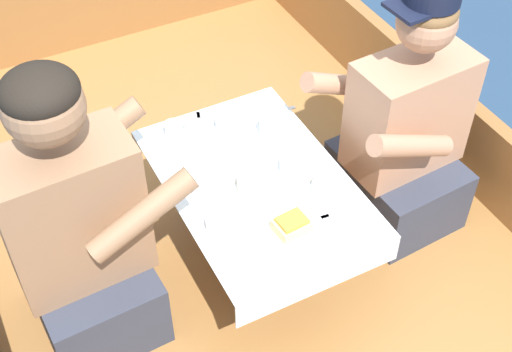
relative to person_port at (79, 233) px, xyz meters
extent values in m
plane|color=navy|center=(0.58, 0.05, -0.74)|extent=(60.00, 60.00, 0.00)
cube|color=#9E6B38|center=(0.58, 0.05, -0.58)|extent=(1.94, 3.12, 0.32)
cube|color=#936033|center=(1.52, 0.05, -0.25)|extent=(0.06, 3.12, 0.34)
cube|color=#936033|center=(0.58, 1.58, -0.22)|extent=(1.82, 0.06, 0.39)
cylinder|color=#B2B2B7|center=(0.58, -0.04, -0.22)|extent=(0.07, 0.07, 0.38)
cube|color=#9E6B38|center=(0.58, -0.04, -0.02)|extent=(0.52, 0.79, 0.02)
cube|color=white|center=(0.58, -0.04, -0.01)|extent=(0.55, 0.82, 0.00)
cube|color=white|center=(0.58, -0.44, -0.06)|extent=(0.55, 0.00, 0.10)
cube|color=white|center=(0.58, 0.37, -0.06)|extent=(0.55, 0.00, 0.10)
cube|color=#333847|center=(0.00, 0.00, -0.29)|extent=(0.38, 0.46, 0.26)
cube|color=#936B4C|center=(0.00, 0.00, 0.09)|extent=(0.41, 0.24, 0.49)
sphere|color=#936B4C|center=(0.00, 0.00, 0.49)|extent=(0.22, 0.22, 0.22)
ellipsoid|color=black|center=(0.00, 0.00, 0.54)|extent=(0.20, 0.20, 0.12)
cylinder|color=#936B4C|center=(0.14, 0.19, 0.17)|extent=(0.34, 0.08, 0.21)
cylinder|color=#936B4C|center=(0.16, -0.17, 0.17)|extent=(0.34, 0.08, 0.21)
cube|color=#333847|center=(1.16, -0.05, -0.29)|extent=(0.39, 0.46, 0.26)
cube|color=tan|center=(1.16, -0.05, 0.06)|extent=(0.41, 0.24, 0.43)
sphere|color=tan|center=(1.16, -0.05, 0.42)|extent=(0.19, 0.19, 0.19)
ellipsoid|color=brown|center=(1.16, -0.05, 0.46)|extent=(0.18, 0.18, 0.11)
cylinder|color=tan|center=(1.01, -0.24, 0.12)|extent=(0.34, 0.09, 0.21)
cylinder|color=tan|center=(0.99, 0.12, 0.12)|extent=(0.34, 0.09, 0.21)
cube|color=black|center=(1.07, -0.06, 0.49)|extent=(0.11, 0.14, 0.01)
cylinder|color=white|center=(0.57, -0.28, -0.01)|extent=(0.21, 0.21, 0.01)
cylinder|color=white|center=(0.49, 0.08, -0.01)|extent=(0.21, 0.21, 0.01)
cube|color=#E0BC7F|center=(0.57, -0.28, 0.02)|extent=(0.11, 0.09, 0.04)
cube|color=gold|center=(0.57, -0.28, 0.04)|extent=(0.09, 0.07, 0.01)
cylinder|color=white|center=(0.63, 0.23, 0.01)|extent=(0.12, 0.12, 0.04)
cylinder|color=beige|center=(0.63, 0.23, 0.02)|extent=(0.10, 0.10, 0.02)
cylinder|color=white|center=(0.72, -0.06, 0.01)|extent=(0.13, 0.13, 0.04)
cylinder|color=beige|center=(0.72, -0.06, 0.02)|extent=(0.11, 0.11, 0.02)
cylinder|color=white|center=(0.40, -0.17, 0.01)|extent=(0.11, 0.11, 0.04)
cylinder|color=beige|center=(0.40, -0.17, 0.02)|extent=(0.09, 0.09, 0.02)
cylinder|color=white|center=(0.76, -0.19, 0.01)|extent=(0.11, 0.11, 0.04)
cylinder|color=beige|center=(0.76, -0.19, 0.02)|extent=(0.09, 0.09, 0.02)
cylinder|color=white|center=(0.42, 0.29, 0.02)|extent=(0.06, 0.06, 0.06)
torus|color=white|center=(0.46, 0.29, 0.02)|extent=(0.04, 0.01, 0.04)
cylinder|color=#3D2314|center=(0.42, 0.29, 0.03)|extent=(0.05, 0.05, 0.01)
cylinder|color=white|center=(0.72, 0.14, 0.02)|extent=(0.07, 0.07, 0.06)
torus|color=white|center=(0.77, 0.14, 0.02)|extent=(0.04, 0.01, 0.04)
cylinder|color=#3D2314|center=(0.72, 0.14, 0.04)|extent=(0.06, 0.06, 0.01)
cylinder|color=silver|center=(0.53, -0.06, 0.02)|extent=(0.06, 0.06, 0.05)
cylinder|color=beige|center=(0.53, -0.06, 0.02)|extent=(0.07, 0.07, 0.03)
cube|color=silver|center=(0.52, 0.28, -0.01)|extent=(0.06, 0.17, 0.00)
cube|color=silver|center=(0.54, 0.35, -0.01)|extent=(0.03, 0.04, 0.00)
cube|color=silver|center=(0.75, -0.28, -0.01)|extent=(0.17, 0.03, 0.00)
cube|color=silver|center=(0.68, -0.27, -0.01)|extent=(0.04, 0.02, 0.00)
cube|color=silver|center=(0.79, 0.25, -0.01)|extent=(0.17, 0.05, 0.00)
ellipsoid|color=silver|center=(0.72, 0.26, -0.01)|extent=(0.04, 0.02, 0.01)
cube|color=silver|center=(0.40, -0.02, -0.01)|extent=(0.11, 0.14, 0.00)
cube|color=silver|center=(0.75, -0.35, -0.01)|extent=(0.17, 0.05, 0.00)
ellipsoid|color=silver|center=(0.68, -0.34, -0.01)|extent=(0.04, 0.02, 0.01)
camera|label=1|loc=(-0.17, -1.47, 1.61)|focal=50.00mm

